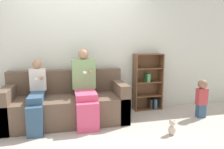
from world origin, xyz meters
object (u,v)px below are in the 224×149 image
object	(u,v)px
toddler_standing	(202,97)
bookshelf	(148,84)
teddy_bear	(172,128)
child_seated	(37,95)
couch	(68,104)
adult_seated	(85,85)

from	to	relation	value
toddler_standing	bookshelf	bearing A→B (deg)	138.22
teddy_bear	child_seated	bearing A→B (deg)	159.69
couch	bookshelf	world-z (taller)	bookshelf
adult_seated	bookshelf	size ratio (longest dim) A/B	1.10
child_seated	bookshelf	size ratio (longest dim) A/B	0.95
adult_seated	bookshelf	distance (m)	1.43
child_seated	toddler_standing	size ratio (longest dim) A/B	1.54
teddy_bear	adult_seated	bearing A→B (deg)	147.17
couch	bookshelf	distance (m)	1.71
child_seated	toddler_standing	xyz separation A→B (m)	(2.94, -0.21, -0.16)
toddler_standing	bookshelf	world-z (taller)	bookshelf
bookshelf	child_seated	bearing A→B (deg)	-167.11
toddler_standing	teddy_bear	distance (m)	1.09
adult_seated	toddler_standing	xyz separation A→B (m)	(2.15, -0.26, -0.27)
couch	toddler_standing	distance (m)	2.48
toddler_standing	teddy_bear	xyz separation A→B (m)	(-0.91, -0.54, -0.29)
adult_seated	toddler_standing	distance (m)	2.18
couch	child_seated	xyz separation A→B (m)	(-0.49, -0.17, 0.25)
couch	adult_seated	distance (m)	0.48
couch	teddy_bear	xyz separation A→B (m)	(1.54, -0.92, -0.20)
couch	teddy_bear	world-z (taller)	couch
couch	toddler_standing	world-z (taller)	couch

